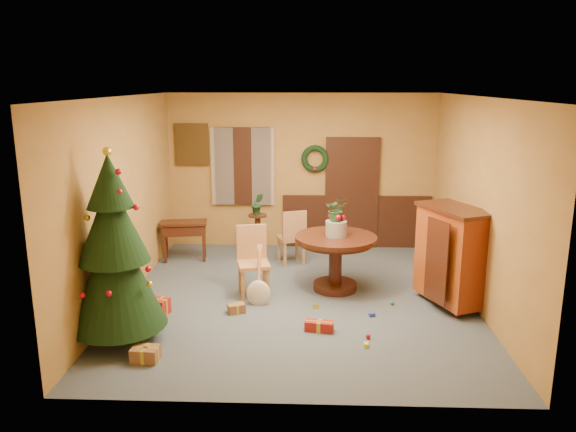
{
  "coord_description": "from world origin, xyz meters",
  "views": [
    {
      "loc": [
        0.15,
        -7.7,
        3.1
      ],
      "look_at": [
        -0.16,
        0.4,
        1.15
      ],
      "focal_mm": 35.0,
      "sensor_mm": 36.0,
      "label": 1
    }
  ],
  "objects_px": {
    "dining_table": "(336,252)",
    "writing_desk": "(184,231)",
    "christmas_tree": "(114,253)",
    "chair_near": "(253,258)",
    "sideboard": "(452,254)"
  },
  "relations": [
    {
      "from": "chair_near",
      "to": "writing_desk",
      "type": "xyz_separation_m",
      "value": [
        -1.37,
        1.57,
        -0.02
      ]
    },
    {
      "from": "chair_near",
      "to": "christmas_tree",
      "type": "xyz_separation_m",
      "value": [
        -1.47,
        -1.64,
        0.58
      ]
    },
    {
      "from": "writing_desk",
      "to": "sideboard",
      "type": "xyz_separation_m",
      "value": [
        4.2,
        -1.91,
        0.23
      ]
    },
    {
      "from": "christmas_tree",
      "to": "sideboard",
      "type": "bearing_deg",
      "value": 16.84
    },
    {
      "from": "christmas_tree",
      "to": "writing_desk",
      "type": "height_order",
      "value": "christmas_tree"
    },
    {
      "from": "dining_table",
      "to": "writing_desk",
      "type": "xyz_separation_m",
      "value": [
        -2.6,
        1.36,
        -0.06
      ]
    },
    {
      "from": "chair_near",
      "to": "christmas_tree",
      "type": "height_order",
      "value": "christmas_tree"
    },
    {
      "from": "writing_desk",
      "to": "sideboard",
      "type": "distance_m",
      "value": 4.62
    },
    {
      "from": "dining_table",
      "to": "christmas_tree",
      "type": "height_order",
      "value": "christmas_tree"
    },
    {
      "from": "dining_table",
      "to": "writing_desk",
      "type": "bearing_deg",
      "value": 152.34
    },
    {
      "from": "writing_desk",
      "to": "chair_near",
      "type": "bearing_deg",
      "value": -48.88
    },
    {
      "from": "dining_table",
      "to": "christmas_tree",
      "type": "relative_size",
      "value": 0.52
    },
    {
      "from": "writing_desk",
      "to": "sideboard",
      "type": "bearing_deg",
      "value": -24.41
    },
    {
      "from": "dining_table",
      "to": "writing_desk",
      "type": "relative_size",
      "value": 1.46
    },
    {
      "from": "dining_table",
      "to": "chair_near",
      "type": "relative_size",
      "value": 1.19
    }
  ]
}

